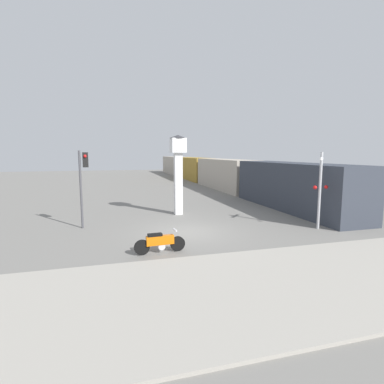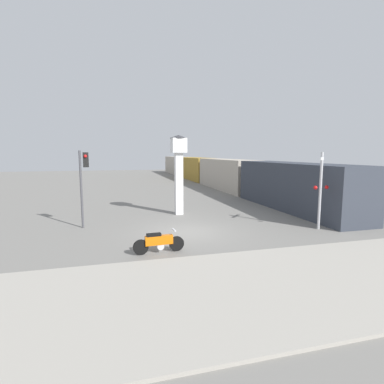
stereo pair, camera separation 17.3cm
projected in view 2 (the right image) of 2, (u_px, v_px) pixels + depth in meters
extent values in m
plane|color=slate|center=(187.00, 232.00, 15.57)|extent=(120.00, 120.00, 0.00)
cube|color=#9E998E|center=(242.00, 288.00, 9.03)|extent=(36.00, 6.00, 0.10)
cylinder|color=black|center=(177.00, 244.00, 12.58)|extent=(0.63, 0.15, 0.63)
cylinder|color=black|center=(141.00, 247.00, 12.10)|extent=(0.63, 0.15, 0.63)
cube|color=orange|center=(159.00, 240.00, 12.31)|extent=(1.17, 0.31, 0.38)
cube|color=black|center=(154.00, 235.00, 12.21)|extent=(0.60, 0.28, 0.10)
cylinder|color=silver|center=(160.00, 246.00, 12.36)|extent=(0.31, 0.23, 0.29)
cube|color=silver|center=(174.00, 230.00, 12.47)|extent=(0.09, 0.46, 0.04)
cube|color=white|center=(179.00, 184.00, 19.99)|extent=(0.50, 0.50, 4.13)
cube|color=white|center=(179.00, 145.00, 19.66)|extent=(0.95, 0.95, 0.95)
cylinder|color=white|center=(180.00, 145.00, 19.20)|extent=(0.76, 0.02, 0.76)
cone|color=#333338|center=(179.00, 137.00, 19.59)|extent=(1.14, 1.14, 0.20)
cube|color=#333842|center=(294.00, 186.00, 21.79)|extent=(2.80, 12.60, 3.40)
cube|color=#ADA393|center=(227.00, 174.00, 34.43)|extent=(2.80, 12.60, 3.40)
cube|color=olive|center=(196.00, 168.00, 47.07)|extent=(2.80, 12.60, 3.40)
cube|color=#ADA393|center=(178.00, 165.00, 59.72)|extent=(2.80, 12.60, 3.40)
cylinder|color=#47474C|center=(81.00, 190.00, 16.27)|extent=(0.12, 0.12, 4.24)
cube|color=black|center=(86.00, 160.00, 16.13)|extent=(0.28, 0.24, 0.80)
sphere|color=red|center=(85.00, 156.00, 15.97)|extent=(0.16, 0.16, 0.16)
cylinder|color=#B7B7BC|center=(320.00, 191.00, 16.00)|extent=(0.14, 0.14, 4.16)
cube|color=white|center=(322.00, 159.00, 15.78)|extent=(0.82, 0.82, 0.14)
sphere|color=red|center=(315.00, 188.00, 15.84)|extent=(0.20, 0.20, 0.20)
sphere|color=red|center=(327.00, 187.00, 16.02)|extent=(0.20, 0.20, 0.20)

